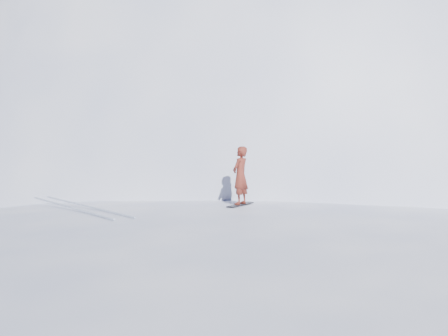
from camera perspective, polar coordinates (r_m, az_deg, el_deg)
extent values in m
ellipsoid|color=white|center=(12.87, -2.37, -16.28)|extent=(36.00, 28.00, 4.80)
ellipsoid|color=white|center=(43.22, 7.99, -2.67)|extent=(60.00, 56.00, 56.00)
ellipsoid|color=white|center=(31.67, -2.41, -4.71)|extent=(28.00, 24.00, 18.00)
ellipsoid|color=white|center=(14.63, -18.98, -14.05)|extent=(7.00, 6.30, 1.00)
ellipsoid|color=white|center=(17.10, 14.39, -11.48)|extent=(4.00, 3.60, 0.60)
cube|color=black|center=(13.55, 2.14, -4.80)|extent=(1.28, 0.84, 0.02)
imported|color=maroon|center=(13.45, 2.15, -0.98)|extent=(0.78, 0.69, 1.79)
cube|color=silver|center=(13.93, -19.74, -4.72)|extent=(1.15, 5.91, 0.04)
cube|color=silver|center=(14.03, -17.80, -4.63)|extent=(1.28, 5.89, 0.04)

